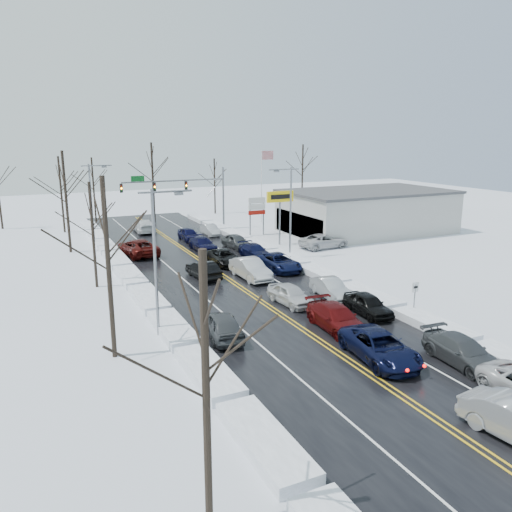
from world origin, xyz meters
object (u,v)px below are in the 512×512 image
flagpole (263,180)px  oncoming_car_0 (204,278)px  tires_plus_sign (280,200)px  dealership_building (367,211)px  traffic_signal_mast (186,188)px

flagpole → oncoming_car_0: (-16.98, -23.29, -5.93)m
tires_plus_sign → flagpole: flagpole is taller
tires_plus_sign → oncoming_car_0: (-12.31, -9.29, -4.99)m
tires_plus_sign → oncoming_car_0: 16.21m
oncoming_car_0 → tires_plus_sign: bearing=-147.5°
flagpole → oncoming_car_0: flagpole is taller
flagpole → oncoming_car_0: 29.43m
tires_plus_sign → dealership_building: 13.82m
dealership_building → oncoming_car_0: 28.28m
tires_plus_sign → dealership_building: bearing=8.5°
traffic_signal_mast → dealership_building: bearing=-25.9°
dealership_building → oncoming_car_0: dealership_building is taller
tires_plus_sign → flagpole: size_ratio=0.60×
traffic_signal_mast → flagpole: (11.72, 2.01, 0.45)m
traffic_signal_mast → dealership_building: traffic_signal_mast is taller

